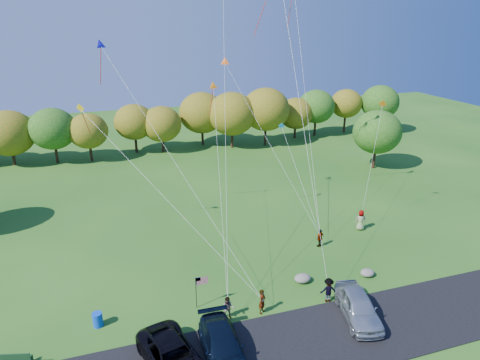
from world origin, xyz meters
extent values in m
plane|color=#1E5017|center=(0.00, 0.00, 0.00)|extent=(140.00, 140.00, 0.00)
cube|color=black|center=(0.00, -4.00, 0.03)|extent=(44.00, 6.00, 0.06)
cylinder|color=#392314|center=(-20.54, 36.31, 1.21)|extent=(0.36, 0.36, 2.41)
ellipsoid|color=#1A4E14|center=(-20.54, 36.31, 4.14)|extent=(5.31, 5.31, 4.78)
cylinder|color=#392314|center=(-15.09, 36.66, 1.56)|extent=(0.36, 0.36, 3.12)
ellipsoid|color=#1A4E14|center=(-15.09, 36.66, 4.88)|extent=(5.42, 5.42, 4.88)
cylinder|color=#392314|center=(-9.33, 37.70, 1.14)|extent=(0.36, 0.36, 2.28)
ellipsoid|color=#375D17|center=(-9.33, 37.70, 4.13)|extent=(5.71, 5.71, 5.14)
cylinder|color=#392314|center=(-4.52, 38.63, 1.14)|extent=(0.36, 0.36, 2.28)
ellipsoid|color=#375D17|center=(-4.52, 38.63, 4.37)|extent=(6.45, 6.45, 5.80)
cylinder|color=#392314|center=(0.37, 38.70, 1.36)|extent=(0.36, 0.36, 2.72)
ellipsoid|color=#375D17|center=(0.37, 38.70, 4.97)|extent=(6.93, 6.93, 6.23)
cylinder|color=#392314|center=(5.77, 37.03, 1.26)|extent=(0.36, 0.36, 2.53)
ellipsoid|color=#1A4E14|center=(5.77, 37.03, 4.36)|extent=(5.65, 5.65, 5.09)
cylinder|color=#392314|center=(9.91, 39.51, 1.40)|extent=(0.36, 0.36, 2.81)
ellipsoid|color=#375D17|center=(9.91, 39.51, 4.63)|extent=(5.61, 5.61, 5.05)
cylinder|color=#392314|center=(15.63, 38.16, 1.21)|extent=(0.36, 0.36, 2.41)
ellipsoid|color=#375D17|center=(15.63, 38.16, 4.45)|extent=(6.28, 6.28, 5.65)
cylinder|color=#392314|center=(20.35, 38.22, 1.57)|extent=(0.36, 0.36, 3.13)
ellipsoid|color=#1A4E14|center=(20.35, 38.22, 5.01)|extent=(5.77, 5.77, 5.20)
cylinder|color=#392314|center=(25.72, 38.80, 1.50)|extent=(0.36, 0.36, 3.00)
ellipsoid|color=#1A4E14|center=(25.72, 38.80, 4.92)|extent=(5.92, 5.92, 5.33)
cylinder|color=#392314|center=(29.63, 37.21, 1.60)|extent=(0.36, 0.36, 3.19)
ellipsoid|color=#1A4E14|center=(29.63, 37.21, 5.05)|extent=(5.72, 5.72, 5.15)
cylinder|color=#392314|center=(35.74, 37.39, 1.29)|extent=(0.36, 0.36, 2.59)
ellipsoid|color=#375D17|center=(35.74, 37.39, 4.22)|extent=(5.04, 5.04, 4.53)
cylinder|color=#392314|center=(24.00, 22.00, 1.40)|extent=(0.36, 0.36, 2.80)
ellipsoid|color=#1A4E14|center=(24.00, 22.00, 4.75)|extent=(6.00, 6.00, 5.40)
imported|color=black|center=(-6.09, -3.58, 0.84)|extent=(3.85, 6.06, 1.56)
imported|color=black|center=(-3.30, -3.64, 0.83)|extent=(2.34, 5.40, 1.55)
imported|color=#B2B7BE|center=(5.86, -2.94, 0.90)|extent=(2.99, 5.26, 1.69)
imported|color=#4C4C59|center=(0.24, -0.55, 0.87)|extent=(0.74, 0.74, 1.73)
imported|color=#4C4C59|center=(-2.04, -0.41, 0.79)|extent=(0.94, 0.86, 1.57)
imported|color=#4C4C59|center=(4.91, -0.80, 0.89)|extent=(1.25, 0.87, 1.77)
imported|color=#4C4C59|center=(7.93, 6.08, 0.79)|extent=(1.00, 0.75, 1.58)
imported|color=#4C4C59|center=(12.86, 7.66, 0.95)|extent=(1.10, 0.93, 1.91)
cube|color=#163D1A|center=(-14.40, -0.70, 0.44)|extent=(1.86, 0.61, 0.06)
cube|color=#163D1A|center=(-14.40, -0.89, 0.76)|extent=(1.84, 0.55, 0.58)
cube|color=#163D1A|center=(-13.61, -0.70, 0.22)|extent=(0.20, 0.48, 0.44)
cylinder|color=blue|center=(-9.99, 1.40, 0.47)|extent=(0.62, 0.62, 0.93)
cylinder|color=black|center=(-3.73, 1.26, 1.17)|extent=(0.05, 0.05, 2.33)
cube|color=red|center=(-3.31, 1.26, 2.01)|extent=(0.84, 0.56, 0.02)
cube|color=navy|center=(-3.56, 1.27, 2.18)|extent=(0.34, 0.02, 0.26)
ellipsoid|color=gray|center=(4.27, 1.78, 0.31)|extent=(1.24, 0.97, 0.62)
ellipsoid|color=slate|center=(9.22, 0.99, 0.28)|extent=(1.06, 0.89, 0.55)
cone|color=#1913C4|center=(-7.86, 13.79, 16.14)|extent=(1.00, 0.81, 0.84)
cone|color=#FF5C10|center=(2.58, 15.77, 14.39)|extent=(0.97, 0.64, 0.83)
cube|color=#C6680E|center=(14.72, 9.02, 11.15)|extent=(0.56, 0.41, 0.64)
cube|color=yellow|center=(-9.88, 12.64, 11.61)|extent=(0.59, 0.53, 0.75)
cube|color=#1798EA|center=(9.03, 17.47, 7.69)|extent=(0.67, 0.27, 0.64)
cone|color=orange|center=(0.50, 12.00, 12.89)|extent=(0.87, 0.49, 0.76)
camera|label=1|loc=(-8.24, -22.07, 18.11)|focal=32.00mm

